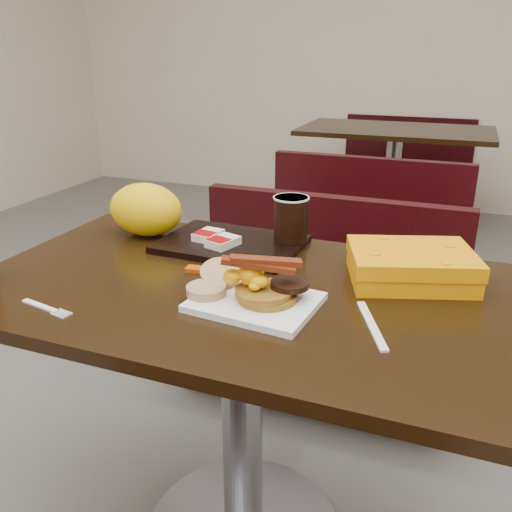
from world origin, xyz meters
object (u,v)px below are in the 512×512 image
at_px(table_near, 242,423).
at_px(clamshell, 411,265).
at_px(hashbrown_sleeve_left, 208,235).
at_px(bench_near_n, 316,308).
at_px(paper_bag, 146,209).
at_px(bench_far_n, 403,167).
at_px(tray, 231,244).
at_px(knife, 372,325).
at_px(coffee_cup_far, 291,219).
at_px(bench_far_s, 373,216).
at_px(platter, 255,302).
at_px(pancake_stack, 267,294).
at_px(fork, 40,306).
at_px(hashbrown_sleeve_right, 223,242).
at_px(table_far, 391,185).

xyz_separation_m(table_near, clamshell, (0.34, 0.16, 0.41)).
bearing_deg(hashbrown_sleeve_left, bench_near_n, 78.46).
bearing_deg(paper_bag, bench_near_n, 52.00).
xyz_separation_m(bench_far_n, tray, (-0.12, -3.09, 0.40)).
relative_size(knife, coffee_cup_far, 1.59).
relative_size(bench_far_s, bench_far_n, 1.00).
relative_size(bench_near_n, platter, 4.10).
height_order(bench_far_n, knife, knife).
height_order(pancake_stack, paper_bag, paper_bag).
bearing_deg(clamshell, pancake_stack, -155.46).
relative_size(tray, clamshell, 1.35).
relative_size(fork, paper_bag, 0.63).
distance_m(knife, paper_bag, 0.75).
xyz_separation_m(tray, hashbrown_sleeve_right, (-0.00, -0.04, 0.02)).
height_order(hashbrown_sleeve_right, clamshell, clamshell).
xyz_separation_m(table_far, platter, (0.07, -2.68, 0.38)).
bearing_deg(fork, coffee_cup_far, 64.93).
distance_m(fork, paper_bag, 0.47).
bearing_deg(tray, bench_far_s, 88.09).
xyz_separation_m(pancake_stack, hashbrown_sleeve_right, (-0.21, 0.25, 0.00)).
height_order(platter, pancake_stack, pancake_stack).
bearing_deg(table_far, clamshell, -81.96).
xyz_separation_m(table_near, coffee_cup_far, (0.03, 0.27, 0.45)).
distance_m(table_near, coffee_cup_far, 0.52).
distance_m(fork, hashbrown_sleeve_right, 0.47).
bearing_deg(clamshell, tray, 155.31).
xyz_separation_m(table_far, bench_far_n, (0.00, 0.70, -0.02)).
relative_size(table_near, clamshell, 4.50).
bearing_deg(hashbrown_sleeve_right, fork, -101.14).
xyz_separation_m(table_far, fork, (-0.34, -2.84, 0.38)).
bearing_deg(platter, hashbrown_sleeve_left, 135.64).
relative_size(bench_near_n, bench_far_s, 1.00).
relative_size(hashbrown_sleeve_left, coffee_cup_far, 0.65).
bearing_deg(bench_far_n, pancake_stack, -88.48).
bearing_deg(bench_far_n, table_far, -90.00).
height_order(bench_far_n, pancake_stack, pancake_stack).
xyz_separation_m(knife, paper_bag, (-0.68, 0.31, 0.07)).
xyz_separation_m(pancake_stack, clamshell, (0.26, 0.24, 0.01)).
xyz_separation_m(hashbrown_sleeve_right, coffee_cup_far, (0.15, 0.09, 0.05)).
xyz_separation_m(bench_near_n, bench_far_s, (0.00, 1.20, 0.00)).
distance_m(bench_near_n, tray, 0.64).
distance_m(bench_far_n, hashbrown_sleeve_left, 3.13).
distance_m(bench_far_s, hashbrown_sleeve_right, 1.78).
xyz_separation_m(platter, paper_bag, (-0.44, 0.30, 0.07)).
xyz_separation_m(table_near, bench_far_s, (0.00, 1.90, -0.02)).
distance_m(clamshell, paper_bag, 0.72).
distance_m(table_far, hashbrown_sleeve_right, 2.46).
relative_size(bench_far_n, tray, 2.79).
bearing_deg(hashbrown_sleeve_right, clamshell, 15.18).
distance_m(hashbrown_sleeve_left, paper_bag, 0.20).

